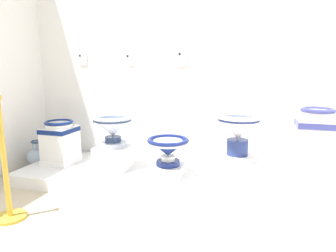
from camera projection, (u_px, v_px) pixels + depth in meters
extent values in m
cube|color=white|center=(184.00, 38.00, 3.22)|extent=(3.96, 0.06, 3.02)
cube|color=white|center=(170.00, 180.00, 2.98)|extent=(3.19, 0.99, 0.12)
cube|color=white|center=(62.00, 160.00, 3.34)|extent=(0.32, 0.35, 0.05)
cube|color=white|center=(60.00, 143.00, 3.30)|extent=(0.31, 0.34, 0.36)
cube|color=navy|center=(59.00, 130.00, 3.28)|extent=(0.32, 0.34, 0.05)
cylinder|color=white|center=(59.00, 125.00, 3.26)|extent=(0.29, 0.29, 0.05)
torus|color=navy|center=(59.00, 122.00, 3.26)|extent=(0.31, 0.31, 0.04)
cube|color=white|center=(114.00, 157.00, 3.14)|extent=(0.35, 0.32, 0.24)
cylinder|color=silver|center=(113.00, 144.00, 3.11)|extent=(0.28, 0.28, 0.05)
cylinder|color=navy|center=(113.00, 139.00, 3.10)|extent=(0.17, 0.17, 0.06)
cone|color=silver|center=(113.00, 127.00, 3.07)|extent=(0.41, 0.41, 0.20)
cylinder|color=navy|center=(112.00, 119.00, 3.06)|extent=(0.40, 0.40, 0.03)
torus|color=silver|center=(112.00, 117.00, 3.06)|extent=(0.41, 0.41, 0.04)
cylinder|color=navy|center=(112.00, 118.00, 3.06)|extent=(0.28, 0.28, 0.01)
cube|color=white|center=(168.00, 170.00, 2.93)|extent=(0.30, 0.31, 0.11)
cylinder|color=navy|center=(168.00, 163.00, 2.92)|extent=(0.24, 0.24, 0.05)
cylinder|color=white|center=(168.00, 158.00, 2.91)|extent=(0.14, 0.14, 0.05)
cone|color=navy|center=(168.00, 148.00, 2.89)|extent=(0.41, 0.41, 0.16)
cylinder|color=white|center=(168.00, 142.00, 2.88)|extent=(0.40, 0.40, 0.03)
torus|color=navy|center=(168.00, 140.00, 2.87)|extent=(0.41, 0.41, 0.04)
cylinder|color=white|center=(168.00, 141.00, 2.87)|extent=(0.28, 0.28, 0.01)
cube|color=white|center=(236.00, 172.00, 2.69)|extent=(0.37, 0.34, 0.23)
cylinder|color=white|center=(237.00, 157.00, 2.67)|extent=(0.31, 0.31, 0.05)
cylinder|color=navy|center=(237.00, 147.00, 2.65)|extent=(0.19, 0.19, 0.14)
cone|color=white|center=(238.00, 128.00, 2.61)|extent=(0.38, 0.38, 0.21)
cylinder|color=navy|center=(239.00, 119.00, 2.60)|extent=(0.37, 0.37, 0.03)
torus|color=white|center=(239.00, 117.00, 2.59)|extent=(0.39, 0.39, 0.04)
cylinder|color=navy|center=(239.00, 117.00, 2.60)|extent=(0.26, 0.26, 0.01)
cube|color=white|center=(311.00, 176.00, 2.54)|extent=(0.31, 0.35, 0.28)
cube|color=white|center=(315.00, 141.00, 2.48)|extent=(0.31, 0.28, 0.35)
cube|color=#3C4194|center=(317.00, 124.00, 2.45)|extent=(0.32, 0.29, 0.05)
cylinder|color=white|center=(317.00, 115.00, 2.44)|extent=(0.25, 0.25, 0.08)
torus|color=#3C4194|center=(318.00, 110.00, 2.43)|extent=(0.27, 0.27, 0.04)
cube|color=white|center=(83.00, 59.00, 3.58)|extent=(0.12, 0.01, 0.14)
cube|color=#386BAD|center=(80.00, 56.00, 3.58)|extent=(0.02, 0.01, 0.02)
cube|color=white|center=(130.00, 60.00, 3.40)|extent=(0.09, 0.01, 0.13)
cube|color=slate|center=(128.00, 56.00, 3.40)|extent=(0.02, 0.01, 0.02)
cube|color=white|center=(183.00, 58.00, 3.22)|extent=(0.12, 0.01, 0.15)
cube|color=slate|center=(180.00, 54.00, 3.23)|extent=(0.02, 0.01, 0.02)
cylinder|color=navy|center=(39.00, 167.00, 3.52)|extent=(0.13, 0.13, 0.03)
ellipsoid|color=#9FB6D0|center=(38.00, 157.00, 3.50)|extent=(0.24, 0.24, 0.22)
cylinder|color=#9FB6D0|center=(37.00, 145.00, 3.47)|extent=(0.09, 0.09, 0.08)
torus|color=navy|center=(36.00, 142.00, 3.46)|extent=(0.13, 0.13, 0.02)
cylinder|color=gold|center=(10.00, 217.00, 2.33)|extent=(0.25, 0.25, 0.02)
cylinder|color=gold|center=(4.00, 161.00, 2.24)|extent=(0.04, 0.04, 0.91)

